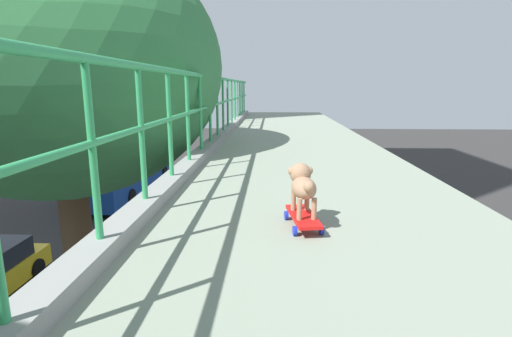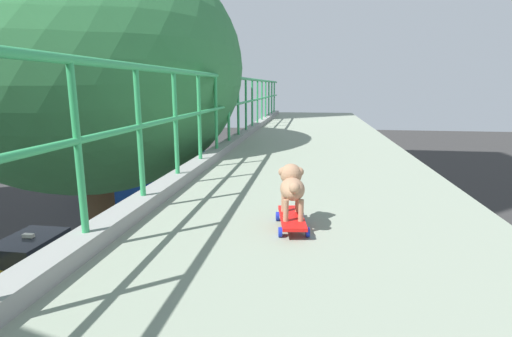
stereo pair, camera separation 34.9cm
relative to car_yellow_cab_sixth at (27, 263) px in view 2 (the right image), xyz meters
name	(u,v)px [view 2 (the right image)]	position (x,y,z in m)	size (l,w,h in m)	color
car_yellow_cab_sixth	(27,263)	(0.00, 0.00, 0.00)	(1.85, 4.35, 1.63)	yellow
city_bus	(164,159)	(0.00, 12.04, 1.20)	(2.54, 10.25, 3.37)	#174094
roadside_tree_mid	(89,71)	(5.31, -4.25, 5.89)	(5.17, 5.17, 8.73)	brown
toy_skateboard	(292,219)	(8.94, -7.90, 4.72)	(0.26, 0.51, 0.09)	red
small_dog	(292,185)	(8.94, -7.86, 4.96)	(0.21, 0.41, 0.35)	#A67B5D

